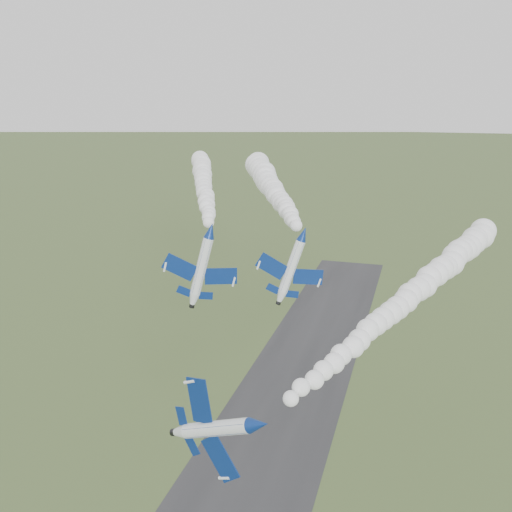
{
  "coord_description": "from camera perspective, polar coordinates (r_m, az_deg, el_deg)",
  "views": [
    {
      "loc": [
        25.22,
        -57.92,
        64.31
      ],
      "look_at": [
        3.62,
        14.57,
        42.75
      ],
      "focal_mm": 40.0,
      "sensor_mm": 36.0,
      "label": 1
    }
  ],
  "objects": [
    {
      "name": "runway",
      "position": [
        111.8,
        0.51,
        -19.19
      ],
      "size": [
        24.0,
        260.0,
        0.04
      ],
      "primitive_type": "cube",
      "color": "#2A292C",
      "rests_on": "ground"
    },
    {
      "name": "jet_lead",
      "position": [
        60.02,
        0.24,
        -16.56
      ],
      "size": [
        7.27,
        14.21,
        10.96
      ],
      "rotation": [
        0.0,
        1.15,
        -0.31
      ],
      "color": "white"
    },
    {
      "name": "smoke_trail_jet_lead",
      "position": [
        89.82,
        15.54,
        -3.53
      ],
      "size": [
        26.08,
        68.13,
        4.92
      ],
      "primitive_type": null,
      "rotation": [
        0.0,
        0.0,
        -0.31
      ],
      "color": "white"
    },
    {
      "name": "jet_pair_left",
      "position": [
        84.47,
        -4.56,
        2.55
      ],
      "size": [
        11.02,
        13.06,
        4.14
      ],
      "rotation": [
        0.0,
        0.26,
        0.4
      ],
      "color": "white"
    },
    {
      "name": "smoke_trail_jet_pair_left",
      "position": [
        121.92,
        -5.24,
        7.29
      ],
      "size": [
        31.2,
        65.66,
        4.64
      ],
      "primitive_type": null,
      "rotation": [
        0.0,
        0.0,
        0.4
      ],
      "color": "white"
    },
    {
      "name": "jet_pair_right",
      "position": [
        79.67,
        4.78,
        2.2
      ],
      "size": [
        9.44,
        11.38,
        3.89
      ],
      "rotation": [
        0.0,
        0.33,
        0.41
      ],
      "color": "white"
    },
    {
      "name": "smoke_trail_jet_pair_right",
      "position": [
        114.3,
        1.55,
        6.94
      ],
      "size": [
        32.03,
        63.52,
        5.64
      ],
      "primitive_type": null,
      "rotation": [
        0.0,
        0.0,
        0.41
      ],
      "color": "white"
    }
  ]
}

